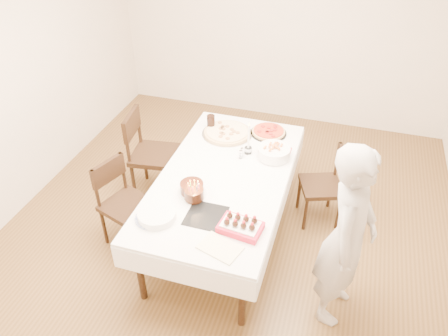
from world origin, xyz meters
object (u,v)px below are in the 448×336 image
(chair_left_savory, at_px, (155,155))
(strawberry_box, at_px, (240,226))
(person, at_px, (347,238))
(dining_table, at_px, (224,206))
(pizza_pepperoni, at_px, (269,132))
(birthday_cake, at_px, (194,191))
(chair_right_savory, at_px, (321,186))
(cola_glass, at_px, (211,122))
(pasta_bowl, at_px, (274,152))
(layer_cake, at_px, (192,188))
(pizza_white, at_px, (227,132))
(chair_left_dessert, at_px, (127,206))
(taper_candle, at_px, (249,138))

(chair_left_savory, xyz_separation_m, strawberry_box, (1.25, -1.08, 0.29))
(person, bearing_deg, dining_table, 73.95)
(chair_left_savory, height_order, pizza_pepperoni, chair_left_savory)
(birthday_cake, bearing_deg, chair_right_savory, 42.49)
(person, bearing_deg, cola_glass, 59.02)
(pasta_bowl, height_order, layer_cake, pasta_bowl)
(chair_left_savory, xyz_separation_m, pizza_white, (0.74, 0.24, 0.27))
(chair_left_savory, height_order, strawberry_box, chair_left_savory)
(dining_table, xyz_separation_m, person, (1.13, -0.54, 0.44))
(chair_left_savory, relative_size, chair_left_dessert, 1.12)
(chair_left_savory, distance_m, birthday_cake, 1.19)
(chair_left_dessert, bearing_deg, pizza_white, -104.50)
(chair_left_dessert, bearing_deg, dining_table, -139.55)
(pizza_pepperoni, relative_size, pasta_bowl, 1.20)
(person, distance_m, cola_glass, 1.99)
(cola_glass, bearing_deg, taper_candle, -33.75)
(pasta_bowl, bearing_deg, pizza_pepperoni, 108.86)
(dining_table, height_order, taper_candle, taper_candle)
(pasta_bowl, xyz_separation_m, taper_candle, (-0.25, -0.00, 0.11))
(pizza_white, bearing_deg, chair_left_dessert, -123.29)
(chair_right_savory, height_order, pizza_white, chair_right_savory)
(chair_right_savory, xyz_separation_m, pizza_pepperoni, (-0.63, 0.30, 0.35))
(chair_left_dessert, relative_size, person, 0.55)
(chair_left_savory, bearing_deg, layer_cake, 125.88)
(cola_glass, xyz_separation_m, layer_cake, (0.18, -1.06, -0.03))
(chair_right_savory, height_order, cola_glass, cola_glass)
(dining_table, xyz_separation_m, pizza_white, (-0.18, 0.69, 0.40))
(pizza_white, bearing_deg, pasta_bowl, -25.96)
(person, bearing_deg, strawberry_box, 105.99)
(pizza_pepperoni, distance_m, birthday_cake, 1.28)
(dining_table, bearing_deg, pizza_white, 104.51)
(dining_table, xyz_separation_m, strawberry_box, (0.33, -0.63, 0.42))
(cola_glass, bearing_deg, chair_left_dessert, -113.63)
(pizza_white, distance_m, layer_cake, 1.00)
(dining_table, height_order, chair_left_savory, chair_left_savory)
(chair_left_dessert, height_order, pasta_bowl, chair_left_dessert)
(chair_right_savory, relative_size, birthday_cake, 5.00)
(chair_left_dessert, xyz_separation_m, cola_glass, (0.48, 1.09, 0.38))
(chair_right_savory, xyz_separation_m, birthday_cake, (-1.00, -0.92, 0.42))
(chair_left_savory, xyz_separation_m, taper_candle, (1.04, -0.02, 0.42))
(dining_table, relative_size, cola_glass, 13.63)
(person, xyz_separation_m, taper_candle, (-1.02, 0.96, 0.11))
(taper_candle, relative_size, strawberry_box, 1.03)
(strawberry_box, bearing_deg, chair_left_dessert, 165.94)
(chair_left_dessert, distance_m, pasta_bowl, 1.48)
(chair_left_savory, relative_size, taper_candle, 2.91)
(pasta_bowl, distance_m, birthday_cake, 0.96)
(birthday_cake, bearing_deg, strawberry_box, -27.04)
(chair_left_savory, distance_m, cola_glass, 0.71)
(dining_table, height_order, pasta_bowl, pasta_bowl)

